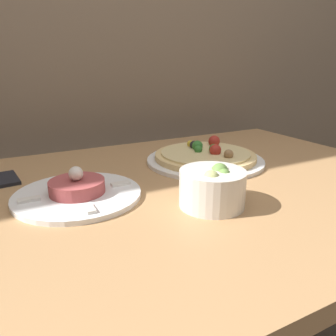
# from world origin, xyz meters

# --- Properties ---
(dining_table) EXTENTS (1.19, 0.81, 0.77)m
(dining_table) POSITION_xyz_m (0.00, 0.41, 0.66)
(dining_table) COLOR #AD7F51
(dining_table) RESTS_ON ground_plane
(pizza_plate) EXTENTS (0.31, 0.31, 0.06)m
(pizza_plate) POSITION_xyz_m (0.15, 0.52, 0.78)
(pizza_plate) COLOR white
(pizza_plate) RESTS_ON dining_table
(tartare_plate) EXTENTS (0.25, 0.25, 0.06)m
(tartare_plate) POSITION_xyz_m (-0.22, 0.44, 0.78)
(tartare_plate) COLOR white
(tartare_plate) RESTS_ON dining_table
(small_bowl) EXTENTS (0.12, 0.12, 0.08)m
(small_bowl) POSITION_xyz_m (-0.00, 0.28, 0.80)
(small_bowl) COLOR silver
(small_bowl) RESTS_ON dining_table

